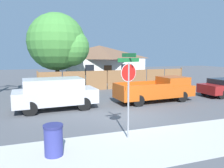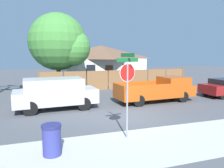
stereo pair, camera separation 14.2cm
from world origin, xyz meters
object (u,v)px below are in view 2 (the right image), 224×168
object	(u,v)px
oak_tree	(61,43)
trash_bin	(52,140)
house	(101,62)
red_suv	(55,93)
stop_sign	(127,81)
orange_pickup	(158,90)

from	to	relation	value
oak_tree	trash_bin	distance (m)	14.05
house	red_suv	distance (m)	15.20
oak_tree	house	bearing A→B (deg)	48.67
red_suv	stop_sign	world-z (taller)	stop_sign
house	trash_bin	bearing A→B (deg)	-109.85
orange_pickup	red_suv	bearing A→B (deg)	176.83
oak_tree	red_suv	xyz separation A→B (m)	(-1.08, -7.40, -3.22)
house	red_suv	size ratio (longest dim) A/B	2.08
house	orange_pickup	xyz separation A→B (m)	(0.28, -13.63, -1.41)
oak_tree	orange_pickup	bearing A→B (deg)	-51.93
orange_pickup	house	bearing A→B (deg)	87.90
orange_pickup	stop_sign	size ratio (longest dim) A/B	1.70
red_suv	trash_bin	world-z (taller)	red_suv
orange_pickup	trash_bin	bearing A→B (deg)	-143.92
stop_sign	red_suv	bearing A→B (deg)	100.55
house	trash_bin	xyz separation A→B (m)	(-7.12, -19.71, -1.72)
orange_pickup	stop_sign	world-z (taller)	stop_sign
oak_tree	red_suv	size ratio (longest dim) A/B	1.43
oak_tree	orange_pickup	xyz separation A→B (m)	(5.78, -7.38, -3.40)
oak_tree	orange_pickup	size ratio (longest dim) A/B	1.24
orange_pickup	stop_sign	bearing A→B (deg)	-133.02
house	red_suv	bearing A→B (deg)	-115.71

